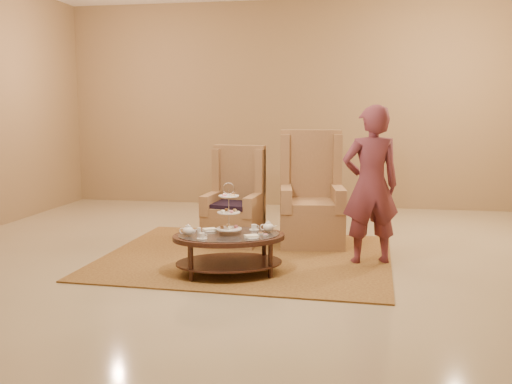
% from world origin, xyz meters
% --- Properties ---
extents(ground, '(8.00, 8.00, 0.00)m').
position_xyz_m(ground, '(0.00, 0.00, 0.00)').
color(ground, tan).
rests_on(ground, ground).
extents(ceiling, '(8.00, 8.00, 0.02)m').
position_xyz_m(ceiling, '(0.00, 0.00, 0.00)').
color(ceiling, silver).
rests_on(ceiling, ground).
extents(wall_back, '(8.00, 0.04, 3.50)m').
position_xyz_m(wall_back, '(0.00, 4.00, 1.75)').
color(wall_back, '#91754F').
rests_on(wall_back, ground).
extents(rug, '(3.29, 2.77, 0.02)m').
position_xyz_m(rug, '(-0.14, 0.37, 0.01)').
color(rug, olive).
rests_on(rug, ground).
extents(tea_table, '(1.32, 1.10, 0.95)m').
position_xyz_m(tea_table, '(-0.19, -0.35, 0.35)').
color(tea_table, black).
rests_on(tea_table, ground).
extents(armchair_left, '(0.71, 0.74, 1.22)m').
position_xyz_m(armchair_left, '(-0.42, 1.04, 0.41)').
color(armchair_left, '#986F47').
rests_on(armchair_left, ground).
extents(armchair_right, '(0.87, 0.89, 1.42)m').
position_xyz_m(armchair_right, '(0.52, 1.17, 0.48)').
color(armchair_right, '#986F47').
rests_on(armchair_right, ground).
extents(person, '(0.72, 0.57, 1.72)m').
position_xyz_m(person, '(1.22, 0.35, 0.86)').
color(person, brown).
rests_on(person, ground).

